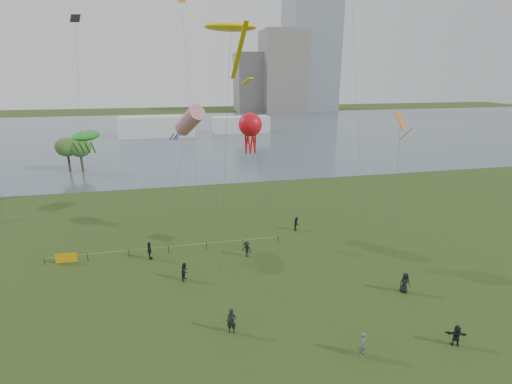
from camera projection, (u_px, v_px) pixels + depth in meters
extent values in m
plane|color=#213510|center=(286.00, 341.00, 26.31)|extent=(400.00, 400.00, 0.00)
cube|color=#4F626D|center=(197.00, 133.00, 119.41)|extent=(400.00, 120.00, 0.08)
cube|color=slate|center=(282.00, 72.00, 180.62)|extent=(20.00, 20.00, 38.00)
cube|color=slate|center=(252.00, 82.00, 184.91)|extent=(16.00, 18.00, 28.00)
cube|color=silver|center=(157.00, 126.00, 111.44)|extent=(22.00, 8.00, 6.00)
cube|color=silver|center=(241.00, 124.00, 119.62)|extent=(18.00, 7.00, 5.00)
cylinder|color=#352618|center=(69.00, 164.00, 71.55)|extent=(0.44, 0.44, 2.96)
ellipsoid|color=#3F6528|center=(67.00, 147.00, 70.54)|extent=(4.21, 4.21, 3.55)
cylinder|color=#352618|center=(82.00, 164.00, 71.79)|extent=(0.44, 0.44, 2.81)
ellipsoid|color=#3F6528|center=(80.00, 148.00, 70.83)|extent=(3.99, 3.99, 3.37)
cylinder|color=black|center=(44.00, 261.00, 36.66)|extent=(0.07, 0.07, 0.85)
cylinder|color=black|center=(88.00, 257.00, 37.46)|extent=(0.07, 0.07, 0.85)
cylinder|color=black|center=(129.00, 253.00, 38.27)|extent=(0.07, 0.07, 0.85)
cylinder|color=black|center=(169.00, 249.00, 39.07)|extent=(0.07, 0.07, 0.85)
cylinder|color=black|center=(207.00, 246.00, 39.88)|extent=(0.07, 0.07, 0.85)
cylinder|color=black|center=(243.00, 243.00, 40.68)|extent=(0.07, 0.07, 0.85)
cylinder|color=black|center=(278.00, 239.00, 41.49)|extent=(0.07, 0.07, 0.85)
cylinder|color=yellow|center=(168.00, 247.00, 38.97)|extent=(24.00, 0.03, 0.03)
cube|color=#E6A00C|center=(66.00, 258.00, 37.02)|extent=(2.00, 0.04, 1.00)
imported|color=#5A5C62|center=(363.00, 344.00, 24.71)|extent=(0.77, 0.75, 1.78)
imported|color=black|center=(185.00, 271.00, 33.88)|extent=(0.94, 1.03, 1.72)
imported|color=black|center=(247.00, 249.00, 38.23)|extent=(1.24, 1.13, 1.67)
imported|color=black|center=(150.00, 251.00, 37.67)|extent=(0.58, 1.14, 1.86)
imported|color=black|center=(405.00, 283.00, 31.97)|extent=(0.97, 0.71, 1.84)
imported|color=black|center=(456.00, 335.00, 25.70)|extent=(1.52, 0.97, 1.56)
imported|color=black|center=(232.00, 321.00, 26.88)|extent=(0.82, 0.67, 1.94)
imported|color=black|center=(297.00, 224.00, 44.78)|extent=(0.94, 1.01, 1.65)
cylinder|color=#3F3F42|center=(225.00, 153.00, 34.41)|extent=(2.13, 4.42, 22.13)
ellipsoid|color=yellow|center=(231.00, 27.00, 33.30)|extent=(4.82, 3.01, 0.75)
cube|color=yellow|center=(239.00, 53.00, 30.12)|extent=(0.36, 6.98, 4.09)
cube|color=yellow|center=(248.00, 81.00, 27.22)|extent=(0.95, 0.95, 0.42)
cylinder|color=#3F3F42|center=(176.00, 182.00, 41.55)|extent=(4.05, 5.19, 13.01)
cylinder|color=#B91635|center=(190.00, 121.00, 42.39)|extent=(3.77, 5.19, 3.89)
cylinder|color=#172FA4|center=(178.00, 137.00, 41.47)|extent=(0.60, 1.13, 0.88)
cylinder|color=#172FA4|center=(176.00, 136.00, 41.77)|extent=(0.60, 1.13, 0.88)
cylinder|color=#172FA4|center=(172.00, 136.00, 41.55)|extent=(0.60, 1.13, 0.88)
cylinder|color=#172FA4|center=(172.00, 137.00, 41.11)|extent=(0.60, 1.13, 0.88)
cylinder|color=#172FA4|center=(176.00, 137.00, 41.06)|extent=(0.60, 1.13, 0.88)
cylinder|color=#3F3F42|center=(88.00, 201.00, 37.12)|extent=(0.79, 9.32, 11.82)
ellipsoid|color=#188919|center=(86.00, 136.00, 39.58)|extent=(2.64, 4.76, 0.93)
cylinder|color=#188919|center=(76.00, 148.00, 38.23)|extent=(0.16, 1.79, 1.54)
cylinder|color=#188919|center=(82.00, 148.00, 38.34)|extent=(0.16, 1.79, 1.54)
cylinder|color=#188919|center=(87.00, 148.00, 38.45)|extent=(0.16, 1.79, 1.54)
cylinder|color=#188919|center=(93.00, 147.00, 38.56)|extent=(0.16, 1.79, 1.54)
cylinder|color=#3F3F42|center=(266.00, 191.00, 38.11)|extent=(2.71, 2.72, 13.26)
sphere|color=red|center=(250.00, 125.00, 37.07)|extent=(2.37, 2.37, 2.37)
cylinder|color=red|center=(255.00, 140.00, 37.66)|extent=(0.18, 0.54, 2.60)
cylinder|color=red|center=(252.00, 140.00, 38.01)|extent=(0.49, 0.36, 2.61)
cylinder|color=red|center=(247.00, 140.00, 37.91)|extent=(0.49, 0.36, 2.61)
cylinder|color=red|center=(246.00, 141.00, 37.46)|extent=(0.18, 0.54, 2.60)
cylinder|color=red|center=(249.00, 141.00, 37.11)|extent=(0.49, 0.36, 2.61)
cylinder|color=red|center=(254.00, 141.00, 37.21)|extent=(0.49, 0.36, 2.61)
cylinder|color=#3F3F42|center=(393.00, 223.00, 28.40)|extent=(5.56, 9.55, 14.35)
cube|color=orange|center=(401.00, 121.00, 31.21)|extent=(1.59, 1.59, 1.30)
cylinder|color=orange|center=(406.00, 134.00, 30.67)|extent=(0.08, 1.58, 1.35)
cube|color=black|center=(75.00, 18.00, 34.51)|extent=(1.04, 1.00, 0.76)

